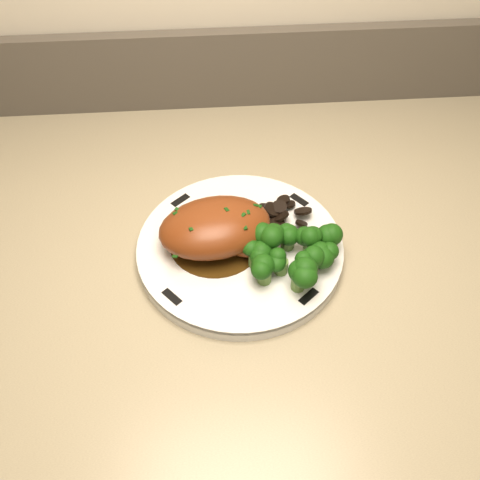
{
  "coord_description": "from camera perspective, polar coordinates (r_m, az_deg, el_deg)",
  "views": [
    {
      "loc": [
        0.1,
        1.22,
        1.37
      ],
      "look_at": [
        0.13,
        1.68,
        0.84
      ],
      "focal_mm": 45.0,
      "sensor_mm": 36.0,
      "label": 1
    }
  ],
  "objects": [
    {
      "name": "counter",
      "position": [
        1.07,
        4.8,
        -15.74
      ],
      "size": [
        1.89,
        0.64,
        0.94
      ],
      "color": "brown",
      "rests_on": "ground"
    },
    {
      "name": "gravy_pool",
      "position": [
        0.71,
        -2.33,
        -0.18
      ],
      "size": [
        0.11,
        0.11,
        0.0
      ],
      "primitive_type": "cylinder",
      "color": "#362109",
      "rests_on": "plate"
    },
    {
      "name": "plate",
      "position": [
        0.72,
        0.0,
        -0.96
      ],
      "size": [
        0.25,
        0.25,
        0.02
      ],
      "primitive_type": "cylinder",
      "rotation": [
        0.0,
        0.0,
        -0.03
      ],
      "color": "silver",
      "rests_on": "counter"
    },
    {
      "name": "broccoli_florets",
      "position": [
        0.68,
        5.02,
        -1.22
      ],
      "size": [
        0.11,
        0.08,
        0.04
      ],
      "rotation": [
        0.0,
        0.0,
        0.23
      ],
      "color": "#547833",
      "rests_on": "plate"
    },
    {
      "name": "rim_accent_3",
      "position": [
        0.67,
        6.52,
        -5.36
      ],
      "size": [
        0.03,
        0.02,
        0.0
      ],
      "primitive_type": "cube",
      "rotation": [
        0.0,
        0.0,
        7.0
      ],
      "color": "black",
      "rests_on": "plate"
    },
    {
      "name": "rim_accent_1",
      "position": [
        0.76,
        -5.67,
        3.75
      ],
      "size": [
        0.03,
        0.02,
        0.0
      ],
      "primitive_type": "cube",
      "rotation": [
        0.0,
        0.0,
        3.86
      ],
      "color": "black",
      "rests_on": "plate"
    },
    {
      "name": "chicken_breast",
      "position": [
        0.69,
        -1.99,
        1.07
      ],
      "size": [
        0.15,
        0.11,
        0.05
      ],
      "rotation": [
        0.0,
        0.0,
        0.18
      ],
      "color": "brown",
      "rests_on": "plate"
    },
    {
      "name": "rim_accent_2",
      "position": [
        0.67,
        -6.47,
        -5.4
      ],
      "size": [
        0.02,
        0.03,
        0.0
      ],
      "primitive_type": "cube",
      "rotation": [
        0.0,
        0.0,
        5.43
      ],
      "color": "black",
      "rests_on": "plate"
    },
    {
      "name": "mushroom_pile",
      "position": [
        0.73,
        2.76,
        1.82
      ],
      "size": [
        0.08,
        0.06,
        0.02
      ],
      "color": "black",
      "rests_on": "plate"
    },
    {
      "name": "rim_accent_0",
      "position": [
        0.76,
        5.63,
        3.78
      ],
      "size": [
        0.02,
        0.03,
        0.0
      ],
      "primitive_type": "cube",
      "rotation": [
        0.0,
        0.0,
        2.29
      ],
      "color": "black",
      "rests_on": "plate"
    }
  ]
}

